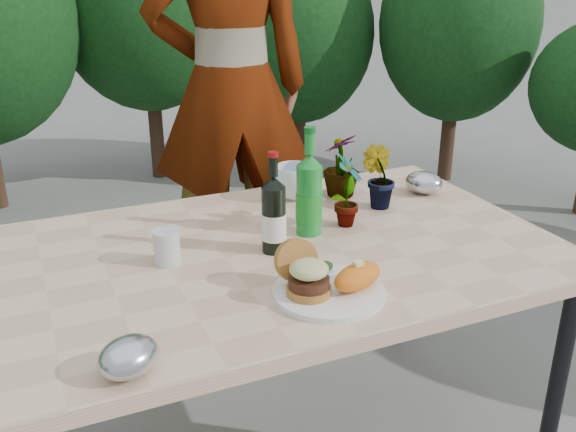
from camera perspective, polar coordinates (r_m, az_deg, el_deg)
name	(u,v)px	position (r m, az deg, el deg)	size (l,w,h in m)	color
patio_table	(277,266)	(1.86, -0.99, -4.50)	(1.60, 1.00, 0.75)	beige
shrub_hedge	(111,48)	(3.33, -15.45, 14.19)	(6.78, 5.03, 2.04)	#382316
dinner_plate	(329,292)	(1.59, 3.65, -6.77)	(0.28, 0.28, 0.01)	white
burger_stack	(306,274)	(1.56, 1.57, -5.16)	(0.11, 0.16, 0.11)	#B7722D
sweet_potato	(358,277)	(1.59, 6.21, -5.37)	(0.15, 0.08, 0.06)	orange
grilled_veg	(319,268)	(1.66, 2.75, -4.63)	(0.08, 0.05, 0.03)	olive
wine_bottle	(274,216)	(1.78, -1.28, 0.01)	(0.07, 0.07, 0.29)	black
sparkling_water	(309,196)	(1.89, 1.88, 1.82)	(0.08, 0.08, 0.33)	#18882C
plastic_cup	(167,247)	(1.76, -10.72, -2.73)	(0.07, 0.07, 0.10)	silver
seedling_left	(347,189)	(1.95, 5.28, 2.39)	(0.13, 0.09, 0.24)	#1F581E
seedling_mid	(378,177)	(2.12, 8.03, 3.42)	(0.11, 0.09, 0.20)	#25511B
seedling_right	(341,165)	(2.21, 4.75, 4.51)	(0.12, 0.12, 0.22)	#21541C
blue_bowl	(294,182)	(2.19, 0.58, 3.03)	(0.15, 0.15, 0.12)	white
foil_packet_left	(129,357)	(1.34, -13.99, -12.05)	(0.13, 0.11, 0.08)	#B5B8BC
foil_packet_right	(424,183)	(2.29, 11.98, 2.92)	(0.13, 0.11, 0.08)	#BABDC1
person	(231,88)	(2.84, -5.13, 11.26)	(0.72, 0.47, 1.98)	#8A5B45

